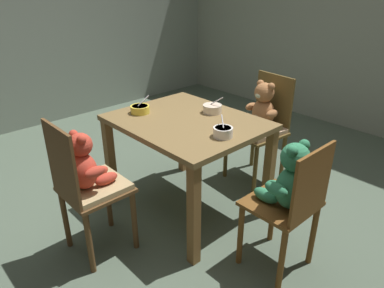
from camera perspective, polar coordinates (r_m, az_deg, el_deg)
name	(u,v)px	position (r m, az deg, el deg)	size (l,w,h in m)	color
ground_plane	(187,208)	(2.90, -0.74, -10.24)	(5.20, 5.20, 0.04)	#4D5C4B
wall_rear	(363,7)	(4.51, 25.59, 19.19)	(5.20, 0.08, 2.73)	gray
wall_left	(32,6)	(4.60, -24.22, 19.51)	(0.08, 5.20, 2.73)	gray
dining_table	(187,134)	(2.58, -0.81, 1.60)	(1.04, 0.84, 0.74)	brown
teddy_chair_near_right	(290,188)	(2.10, 15.37, -6.78)	(0.36, 0.39, 0.87)	brown
teddy_chair_near_front	(87,176)	(2.26, -16.45, -4.95)	(0.38, 0.38, 0.93)	brown
teddy_chair_far_center	(261,117)	(3.09, 10.97, 4.23)	(0.45, 0.45, 0.92)	brown
porridge_bowl_cream_far_center	(212,109)	(2.66, 3.26, 5.68)	(0.14, 0.14, 0.13)	beige
porridge_bowl_white_near_right	(223,132)	(2.25, 4.97, 1.95)	(0.13, 0.13, 0.13)	white
porridge_bowl_yellow_near_left	(140,109)	(2.68, -8.30, 5.53)	(0.14, 0.15, 0.12)	yellow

